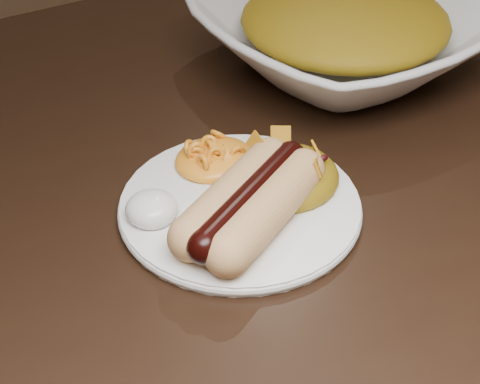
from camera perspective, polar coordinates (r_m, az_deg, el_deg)
table at (r=0.69m, az=-10.36°, el=-9.01°), size 1.60×0.90×0.75m
plate at (r=0.63m, az=0.00°, el=-1.10°), size 0.27×0.27×0.01m
hotdog at (r=0.60m, az=0.82°, el=-0.72°), size 0.13×0.12×0.04m
mac_and_cheese at (r=0.66m, az=-1.98°, el=3.27°), size 0.09×0.08×0.03m
sour_cream at (r=0.61m, az=-6.90°, el=-0.92°), size 0.05×0.05×0.03m
taco_salad at (r=0.64m, az=3.57°, el=1.89°), size 0.10×0.09×0.04m
serving_bowl at (r=0.84m, az=8.04°, el=11.88°), size 0.34×0.34×0.08m
bowl_filling at (r=0.84m, az=8.11°, el=12.64°), size 0.25×0.25×0.06m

